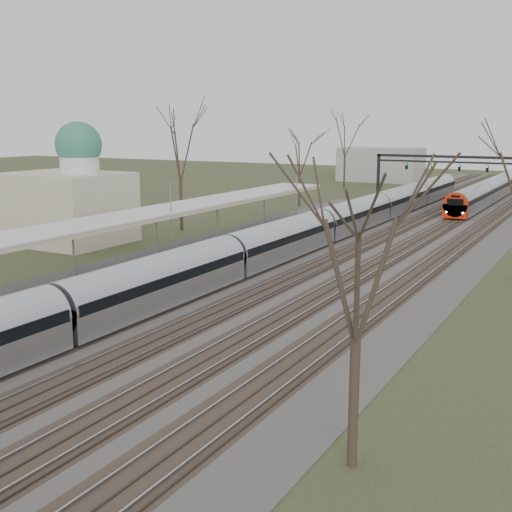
% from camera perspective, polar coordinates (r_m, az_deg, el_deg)
% --- Properties ---
extents(track_bed, '(24.00, 160.00, 0.22)m').
position_cam_1_polar(track_bed, '(60.47, 10.80, 1.91)').
color(track_bed, '#474442').
rests_on(track_bed, ground).
extents(platform, '(3.50, 69.00, 1.00)m').
position_cam_1_polar(platform, '(49.09, -6.27, 0.35)').
color(platform, '#9E9B93').
rests_on(platform, ground).
extents(canopy, '(4.10, 50.00, 3.11)m').
position_cam_1_polar(canopy, '(44.98, -9.71, 3.65)').
color(canopy, slate).
rests_on(canopy, platform).
extents(dome_building, '(10.00, 8.00, 10.30)m').
position_cam_1_polar(dome_building, '(57.19, -16.47, 4.80)').
color(dome_building, beige).
rests_on(dome_building, ground).
extents(signal_gantry, '(21.00, 0.59, 6.08)m').
position_cam_1_polar(signal_gantry, '(88.75, 17.22, 7.78)').
color(signal_gantry, black).
rests_on(signal_gantry, ground).
extents(tree_west_far, '(5.50, 5.50, 11.33)m').
position_cam_1_polar(tree_west_far, '(61.36, -6.79, 9.65)').
color(tree_west_far, '#2D231C').
rests_on(tree_west_far, ground).
extents(tree_east_near, '(4.50, 4.50, 9.27)m').
position_cam_1_polar(tree_east_near, '(18.01, 9.11, 0.39)').
color(tree_east_near, '#2D231C').
rests_on(tree_east_near, ground).
extents(train_near, '(2.62, 90.21, 3.05)m').
position_cam_1_polar(train_near, '(54.66, 5.71, 2.55)').
color(train_near, '#B6B9C1').
rests_on(train_near, ground).
extents(train_far, '(2.62, 75.21, 3.05)m').
position_cam_1_polar(train_far, '(107.42, 21.56, 6.23)').
color(train_far, '#B6B9C1').
rests_on(train_far, ground).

